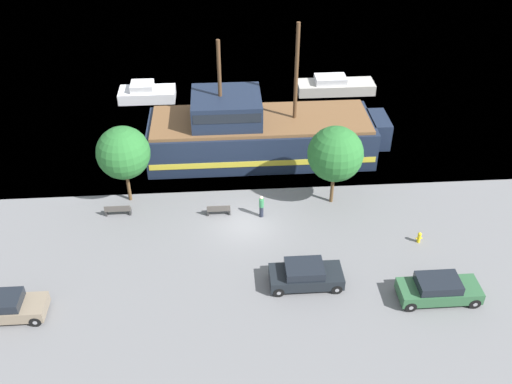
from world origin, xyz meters
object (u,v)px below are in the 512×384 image
at_px(moored_boat_dockside, 335,86).
at_px(pirate_ship, 258,133).
at_px(parked_car_curb_front, 439,289).
at_px(parked_car_curb_rear, 3,307).
at_px(fire_hydrant, 419,237).
at_px(bench_promenade_east, 118,210).
at_px(parked_car_curb_mid, 305,275).
at_px(pedestrian_walking_near, 261,206).
at_px(moored_boat_outer, 146,93).
at_px(bench_promenade_west, 219,210).

bearing_deg(moored_boat_dockside, pirate_ship, -126.48).
distance_m(parked_car_curb_front, parked_car_curb_rear, 24.12).
height_order(fire_hydrant, bench_promenade_east, bench_promenade_east).
bearing_deg(moored_boat_dockside, parked_car_curb_mid, -104.07).
distance_m(pirate_ship, pedestrian_walking_near, 7.94).
xyz_separation_m(moored_boat_dockside, pedestrian_walking_near, (-8.42, -18.76, 0.21)).
height_order(moored_boat_outer, bench_promenade_west, moored_boat_outer).
xyz_separation_m(moored_boat_outer, fire_hydrant, (19.14, -21.77, -0.23)).
xyz_separation_m(parked_car_curb_front, fire_hydrant, (0.45, 4.94, -0.33)).
distance_m(bench_promenade_west, pedestrian_walking_near, 2.93).
bearing_deg(pedestrian_walking_near, fire_hydrant, -18.85).
relative_size(moored_boat_outer, bench_promenade_east, 2.97).
height_order(parked_car_curb_mid, fire_hydrant, parked_car_curb_mid).
bearing_deg(moored_boat_dockside, bench_promenade_west, -121.56).
height_order(pirate_ship, parked_car_curb_rear, pirate_ship).
distance_m(moored_boat_dockside, parked_car_curb_front, 27.07).
distance_m(moored_boat_outer, parked_car_curb_rear, 26.95).
height_order(pirate_ship, bench_promenade_east, pirate_ship).
bearing_deg(parked_car_curb_front, moored_boat_dockside, 92.06).
bearing_deg(parked_car_curb_mid, pedestrian_walking_near, 107.28).
bearing_deg(fire_hydrant, moored_boat_dockside, 93.69).
bearing_deg(bench_promenade_east, moored_boat_outer, 88.63).
xyz_separation_m(pirate_ship, parked_car_curb_front, (9.04, -16.15, -1.24)).
xyz_separation_m(moored_boat_dockside, parked_car_curb_mid, (-6.36, -25.38, 0.10)).
height_order(moored_boat_dockside, parked_car_curb_front, moored_boat_dockside).
height_order(parked_car_curb_rear, bench_promenade_east, parked_car_curb_rear).
xyz_separation_m(moored_boat_outer, bench_promenade_west, (6.41, -18.06, -0.21)).
height_order(fire_hydrant, pedestrian_walking_near, pedestrian_walking_near).
distance_m(fire_hydrant, bench_promenade_west, 13.26).
bearing_deg(fire_hydrant, bench_promenade_west, 163.74).
relative_size(moored_boat_outer, parked_car_curb_front, 1.13).
bearing_deg(parked_car_curb_front, bench_promenade_east, 154.55).
bearing_deg(fire_hydrant, bench_promenade_east, 168.00).
bearing_deg(bench_promenade_west, moored_boat_dockside, 58.44).
bearing_deg(moored_boat_outer, moored_boat_dockside, 1.11).
bearing_deg(pedestrian_walking_near, pirate_ship, 87.40).
relative_size(moored_boat_dockside, moored_boat_outer, 1.41).
xyz_separation_m(parked_car_curb_front, bench_promenade_east, (-19.11, 9.09, -0.30)).
bearing_deg(pedestrian_walking_near, bench_promenade_east, 175.31).
bearing_deg(parked_car_curb_rear, bench_promenade_east, 60.29).
height_order(parked_car_curb_front, pedestrian_walking_near, pedestrian_walking_near).
bearing_deg(bench_promenade_east, moored_boat_dockside, 44.72).
bearing_deg(parked_car_curb_front, bench_promenade_west, 144.84).
bearing_deg(moored_boat_dockside, parked_car_curb_front, -87.94).
distance_m(bench_promenade_east, pedestrian_walking_near, 9.76).
relative_size(pirate_ship, bench_promenade_east, 10.66).
bearing_deg(parked_car_curb_front, moored_boat_outer, 124.98).
relative_size(pirate_ship, fire_hydrant, 24.18).
bearing_deg(moored_boat_dockside, parked_car_curb_rear, -130.88).
xyz_separation_m(pirate_ship, parked_car_curb_mid, (1.70, -14.47, -1.25)).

